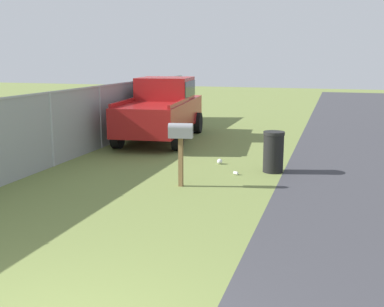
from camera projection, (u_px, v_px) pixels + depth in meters
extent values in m
cube|color=brown|center=(181.00, 162.00, 10.30)|extent=(0.09, 0.09, 1.08)
cube|color=gray|center=(181.00, 133.00, 10.16)|extent=(0.29, 0.55, 0.22)
cylinder|color=gray|center=(181.00, 128.00, 10.14)|extent=(0.29, 0.55, 0.20)
cube|color=red|center=(182.00, 129.00, 10.25)|extent=(0.02, 0.04, 0.18)
cube|color=maroon|center=(161.00, 114.00, 15.97)|extent=(5.38, 2.47, 0.90)
cube|color=maroon|center=(165.00, 88.00, 16.40)|extent=(1.95, 1.94, 0.76)
cube|color=black|center=(165.00, 88.00, 16.40)|extent=(1.90, 1.97, 0.53)
cube|color=maroon|center=(125.00, 102.00, 14.92)|extent=(2.70, 0.38, 0.12)
cube|color=maroon|center=(179.00, 103.00, 14.60)|extent=(2.70, 0.38, 0.12)
cylinder|color=black|center=(148.00, 121.00, 17.89)|extent=(0.78, 0.34, 0.76)
cylinder|color=black|center=(198.00, 123.00, 17.54)|extent=(0.78, 0.34, 0.76)
cylinder|color=black|center=(117.00, 136.00, 14.59)|extent=(0.78, 0.34, 0.76)
cylinder|color=black|center=(178.00, 138.00, 14.24)|extent=(0.78, 0.34, 0.76)
cylinder|color=black|center=(273.00, 153.00, 11.58)|extent=(0.50, 0.50, 0.93)
cylinder|color=black|center=(274.00, 133.00, 11.48)|extent=(0.52, 0.52, 0.08)
cylinder|color=#9EA3A8|center=(52.00, 129.00, 12.07)|extent=(0.07, 0.07, 1.94)
cylinder|color=#9EA3A8|center=(100.00, 117.00, 14.53)|extent=(0.07, 0.07, 1.94)
cylinder|color=#9EA3A8|center=(135.00, 108.00, 16.99)|extent=(0.07, 0.07, 1.94)
cylinder|color=#9EA3A8|center=(161.00, 102.00, 19.46)|extent=(0.07, 0.07, 1.94)
cylinder|color=#9EA3A8|center=(181.00, 96.00, 21.92)|extent=(0.07, 0.07, 1.94)
cube|color=#9EA3A8|center=(77.00, 89.00, 13.11)|extent=(18.42, 0.04, 0.04)
cube|color=gray|center=(78.00, 123.00, 13.30)|extent=(18.42, 0.01, 1.94)
cylinder|color=white|center=(236.00, 173.00, 11.39)|extent=(0.11, 0.12, 0.08)
sphere|color=silver|center=(220.00, 161.00, 12.51)|extent=(0.14, 0.14, 0.14)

